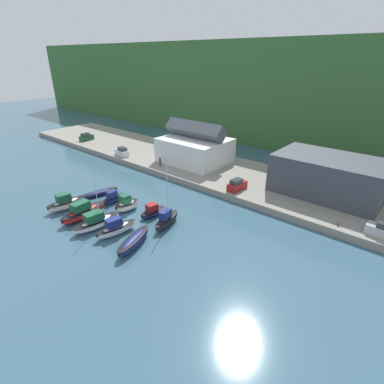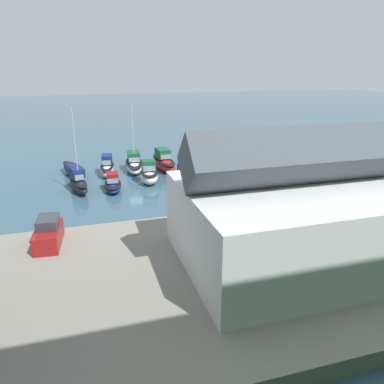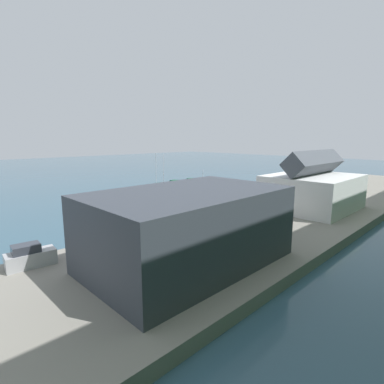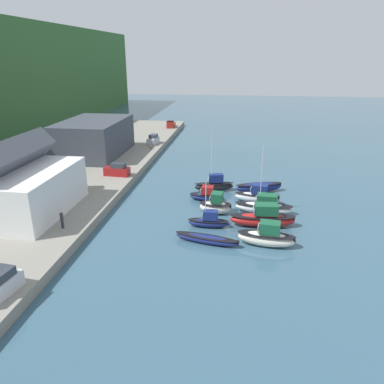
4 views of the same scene
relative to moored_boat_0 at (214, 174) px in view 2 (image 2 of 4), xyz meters
name	(u,v)px [view 2 (image 2 of 4)]	position (x,y,z in m)	size (l,w,h in m)	color
ground_plane	(138,182)	(10.20, -0.99, -0.52)	(320.00, 320.00, 0.00)	#385B70
quay_promenade	(195,278)	(10.20, 24.27, 0.09)	(132.12, 20.02, 1.22)	gray
harbor_clubhouse	(291,217)	(3.28, 24.73, 4.05)	(15.37, 12.18, 9.73)	white
moored_boat_0	(214,174)	(0.00, 0.00, 0.00)	(3.12, 7.90, 0.97)	navy
moored_boat_1	(183,175)	(4.38, 0.18, 0.28)	(1.61, 5.21, 6.05)	navy
moored_boat_2	(149,175)	(8.86, -0.34, 0.60)	(2.74, 4.57, 3.00)	white
moored_boat_3	(113,184)	(13.66, 1.38, 0.25)	(2.34, 5.07, 2.19)	navy
moored_boat_4	(78,183)	(17.74, 0.50, 0.54)	(2.98, 6.48, 10.16)	black
moored_boat_5	(197,159)	(0.35, -6.77, 0.57)	(3.00, 6.79, 2.93)	white
moored_boat_6	(164,162)	(5.54, -6.58, 0.59)	(2.94, 8.44, 2.99)	red
moored_boat_7	(134,164)	(9.84, -6.95, 0.49)	(3.06, 8.06, 9.38)	white
moored_boat_8	(107,167)	(13.72, -6.16, 0.49)	(2.72, 6.75, 2.74)	white
moored_boat_9	(74,170)	(18.22, -6.51, 0.30)	(4.19, 7.81, 1.57)	navy
parked_car_2	(49,233)	(20.01, 17.17, 1.62)	(2.13, 4.33, 2.16)	maroon
person_on_quay	(284,204)	(-0.72, 17.08, 1.80)	(0.40, 0.40, 2.14)	#232838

